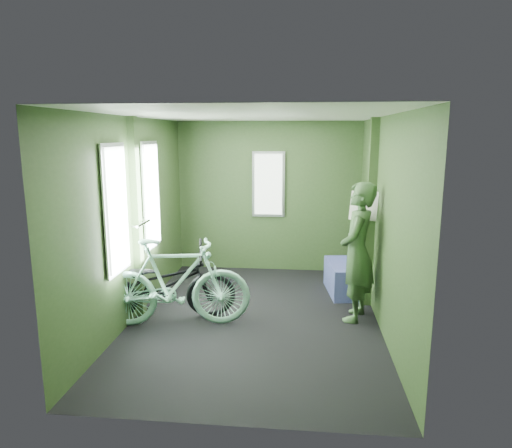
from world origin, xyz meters
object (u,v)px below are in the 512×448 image
at_px(waste_box, 359,268).
at_px(bicycle_mint, 176,326).
at_px(bicycle_black, 163,321).
at_px(bench_seat, 347,274).
at_px(passenger, 357,252).

bearing_deg(waste_box, bicycle_mint, -152.73).
xyz_separation_m(bicycle_black, bench_seat, (2.19, 1.18, 0.25)).
height_order(bicycle_black, bicycle_mint, bicycle_mint).
xyz_separation_m(waste_box, bench_seat, (-0.12, 0.21, -0.16)).
relative_size(bicycle_black, waste_box, 2.02).
distance_m(bicycle_black, passenger, 2.35).
relative_size(passenger, bench_seat, 1.84).
xyz_separation_m(bicycle_mint, passenger, (2.01, 0.42, 0.80)).
relative_size(waste_box, bench_seat, 0.96).
height_order(bicycle_mint, bench_seat, bench_seat).
xyz_separation_m(bicycle_mint, bench_seat, (2.01, 1.30, 0.25)).
bearing_deg(passenger, bicycle_black, -65.68).
bearing_deg(passenger, bicycle_mint, -61.63).
relative_size(bicycle_black, passenger, 1.05).
bearing_deg(waste_box, passenger, -99.17).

